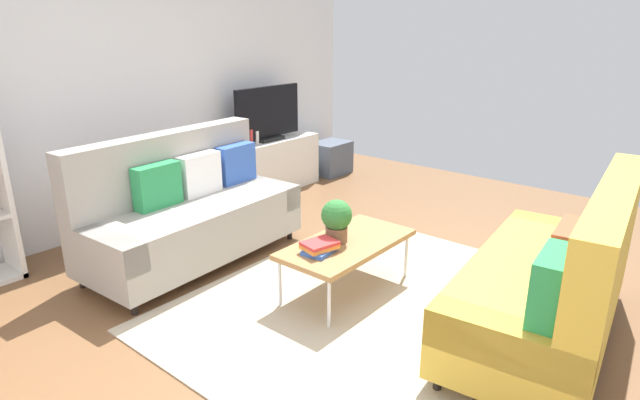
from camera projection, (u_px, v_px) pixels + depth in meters
name	position (u px, v px, depth m)	size (l,w,h in m)	color
ground_plane	(351.00, 303.00, 3.95)	(7.68, 7.68, 0.00)	brown
wall_far	(125.00, 81.00, 5.19)	(6.40, 0.12, 2.90)	silver
area_rug	(363.00, 301.00, 3.97)	(2.90, 2.20, 0.01)	tan
couch_beige	(188.00, 210.00, 4.57)	(1.94, 0.94, 1.10)	gray
couch_green	(554.00, 281.00, 3.34)	(1.98, 1.04, 1.10)	gold
coffee_table	(347.00, 245.00, 4.01)	(1.10, 0.56, 0.42)	#9E7042
tv_console	(268.00, 165.00, 6.50)	(1.40, 0.44, 0.64)	silver
tv	(268.00, 114.00, 6.28)	(1.00, 0.20, 0.64)	black
storage_trunk	(331.00, 158.00, 7.27)	(0.52, 0.40, 0.44)	#4C5666
potted_plant	(337.00, 219.00, 3.94)	(0.23, 0.23, 0.33)	brown
table_book_0	(320.00, 250.00, 3.80)	(0.24, 0.18, 0.03)	#3359B2
table_book_1	(320.00, 246.00, 3.79)	(0.24, 0.18, 0.03)	orange
table_book_2	(320.00, 243.00, 3.79)	(0.24, 0.18, 0.02)	red
vase_0	(228.00, 140.00, 5.97)	(0.11, 0.11, 0.18)	#4C72B2
bottle_0	(244.00, 138.00, 6.04)	(0.05, 0.05, 0.20)	#3359B2
bottle_1	(251.00, 137.00, 6.12)	(0.04, 0.04, 0.18)	red
bottle_2	(257.00, 137.00, 6.19)	(0.05, 0.05, 0.15)	silver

